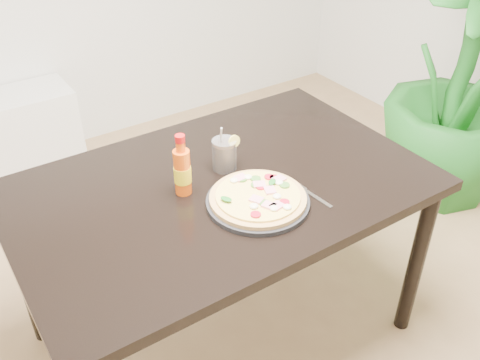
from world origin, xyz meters
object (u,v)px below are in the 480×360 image
dining_table (221,202)px  pizza (258,197)px  cola_cup (225,155)px  fork (309,193)px  plate (258,202)px  hot_sauce_bottle (182,171)px  houseplant (461,83)px

dining_table → pizza: (0.04, -0.17, 0.11)m
cola_cup → fork: cola_cup is taller
plate → hot_sauce_bottle: hot_sauce_bottle is taller
dining_table → fork: bearing=-46.0°
hot_sauce_bottle → cola_cup: hot_sauce_bottle is taller
cola_cup → houseplant: (1.51, 0.13, -0.15)m
hot_sauce_bottle → fork: bearing=-35.0°
houseplant → dining_table: bearing=-172.7°
plate → fork: plate is taller
fork → houseplant: (1.36, 0.42, -0.10)m
dining_table → cola_cup: size_ratio=7.98×
dining_table → houseplant: houseplant is taller
plate → hot_sauce_bottle: size_ratio=1.54×
dining_table → pizza: 0.20m
plate → cola_cup: (0.02, 0.24, 0.05)m
plate → pizza: size_ratio=1.07×
hot_sauce_bottle → fork: size_ratio=1.14×
fork → hot_sauce_bottle: bearing=139.6°
pizza → cola_cup: (0.02, 0.24, 0.03)m
hot_sauce_bottle → cola_cup: (0.19, 0.05, -0.03)m
pizza → cola_cup: cola_cup is taller
plate → cola_cup: cola_cup is taller
pizza → fork: (0.17, -0.05, -0.02)m
cola_cup → plate: bearing=-95.8°
plate → fork: 0.18m
cola_cup → dining_table: bearing=-131.3°
cola_cup → houseplant: size_ratio=0.13×
pizza → cola_cup: 0.24m
cola_cup → houseplant: bearing=5.0°
pizza → fork: 0.18m
fork → houseplant: bearing=11.7°
plate → fork: (0.17, -0.05, -0.01)m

